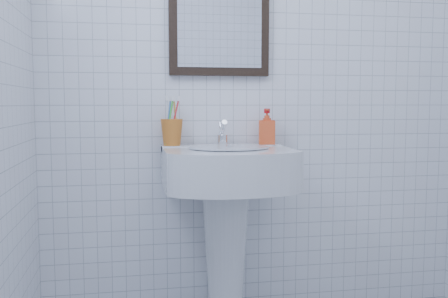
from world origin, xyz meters
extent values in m
cube|color=white|center=(0.00, 1.20, 1.25)|extent=(2.20, 0.02, 2.50)
cone|color=white|center=(-0.21, 1.01, 0.37)|extent=(0.23, 0.23, 0.74)
cube|color=white|center=(-0.21, 0.96, 0.80)|extent=(0.59, 0.42, 0.18)
cube|color=white|center=(-0.21, 1.12, 0.88)|extent=(0.59, 0.11, 0.03)
cylinder|color=silver|center=(-0.21, 0.93, 0.90)|extent=(0.37, 0.37, 0.01)
cylinder|color=white|center=(-0.21, 1.10, 0.92)|extent=(0.05, 0.05, 0.05)
cylinder|color=white|center=(-0.21, 1.08, 0.99)|extent=(0.03, 0.10, 0.08)
cylinder|color=white|center=(-0.21, 1.12, 0.97)|extent=(0.03, 0.05, 0.09)
imported|color=red|center=(0.02, 1.11, 0.99)|extent=(0.10, 0.10, 0.18)
cube|color=black|center=(-0.21, 1.18, 1.55)|extent=(0.50, 0.04, 0.62)
cube|color=silver|center=(-0.21, 1.16, 1.55)|extent=(0.42, 0.00, 0.54)
camera|label=1|loc=(-0.65, -1.29, 1.10)|focal=40.00mm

